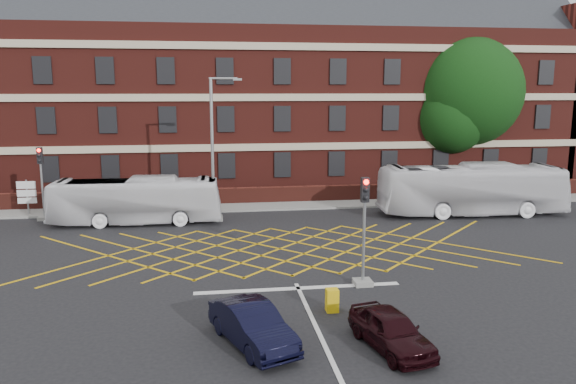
{
  "coord_description": "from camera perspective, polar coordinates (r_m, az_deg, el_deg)",
  "views": [
    {
      "loc": [
        -3.33,
        -23.84,
        7.58
      ],
      "look_at": [
        0.32,
        1.5,
        2.87
      ],
      "focal_mm": 35.0,
      "sensor_mm": 36.0,
      "label": 1
    }
  ],
  "objects": [
    {
      "name": "stop_line",
      "position": [
        21.96,
        1.04,
        -9.74
      ],
      "size": [
        8.0,
        0.3,
        0.02
      ],
      "primitive_type": "cube",
      "color": "silver",
      "rests_on": "ground"
    },
    {
      "name": "centre_line",
      "position": [
        16.13,
        4.93,
        -17.62
      ],
      "size": [
        0.15,
        14.0,
        0.02
      ],
      "primitive_type": "cube",
      "color": "silver",
      "rests_on": "ground"
    },
    {
      "name": "traffic_light_near",
      "position": [
        21.99,
        7.71,
        -5.0
      ],
      "size": [
        0.7,
        0.7,
        4.27
      ],
      "color": "slate",
      "rests_on": "ground"
    },
    {
      "name": "car_navy",
      "position": [
        17.27,
        -3.63,
        -13.35
      ],
      "size": [
        2.65,
        4.01,
        1.25
      ],
      "primitive_type": "imported",
      "rotation": [
        0.0,
        0.0,
        0.38
      ],
      "color": "black",
      "rests_on": "ground"
    },
    {
      "name": "boundary_wall",
      "position": [
        37.66,
        -2.99,
        -0.35
      ],
      "size": [
        56.0,
        0.5,
        1.1
      ],
      "primitive_type": "cube",
      "color": "#521D16",
      "rests_on": "ground"
    },
    {
      "name": "box_junction_hatching",
      "position": [
        27.13,
        -0.83,
        -5.78
      ],
      "size": [
        8.22,
        8.22,
        0.02
      ],
      "primitive_type": "cube",
      "rotation": [
        0.0,
        0.0,
        0.79
      ],
      "color": "#CC990C",
      "rests_on": "ground"
    },
    {
      "name": "direction_signs",
      "position": [
        37.28,
        -25.01,
        -0.14
      ],
      "size": [
        1.1,
        0.16,
        2.2
      ],
      "color": "gray",
      "rests_on": "ground"
    },
    {
      "name": "deciduous_tree",
      "position": [
        45.67,
        17.57,
        8.93
      ],
      "size": [
        8.48,
        8.46,
        11.58
      ],
      "color": "black",
      "rests_on": "ground"
    },
    {
      "name": "bus_right",
      "position": [
        35.85,
        18.15,
        0.25
      ],
      "size": [
        11.41,
        3.33,
        3.14
      ],
      "primitive_type": "imported",
      "rotation": [
        0.0,
        0.0,
        1.51
      ],
      "color": "silver",
      "rests_on": "ground"
    },
    {
      "name": "traffic_light_far",
      "position": [
        35.66,
        -23.67,
        0.16
      ],
      "size": [
        0.7,
        0.7,
        4.27
      ],
      "color": "slate",
      "rests_on": "ground"
    },
    {
      "name": "victorian_building",
      "position": [
        45.98,
        -3.81,
        10.72
      ],
      "size": [
        51.0,
        12.17,
        20.4
      ],
      "color": "#521A15",
      "rests_on": "ground"
    },
    {
      "name": "far_pavement",
      "position": [
        36.77,
        -2.84,
        -1.39
      ],
      "size": [
        60.0,
        3.0,
        0.12
      ],
      "primitive_type": "cube",
      "color": "slate",
      "rests_on": "ground"
    },
    {
      "name": "ground",
      "position": [
        25.24,
        -0.25,
        -7.05
      ],
      "size": [
        120.0,
        120.0,
        0.0
      ],
      "primitive_type": "plane",
      "color": "black",
      "rests_on": "ground"
    },
    {
      "name": "street_lamp",
      "position": [
        32.77,
        -7.51,
        1.9
      ],
      "size": [
        2.25,
        1.0,
        8.22
      ],
      "color": "slate",
      "rests_on": "ground"
    },
    {
      "name": "bus_left",
      "position": [
        33.02,
        -15.18,
        -0.85
      ],
      "size": [
        9.65,
        2.58,
        2.67
      ],
      "primitive_type": "imported",
      "rotation": [
        0.0,
        0.0,
        1.54
      ],
      "color": "silver",
      "rests_on": "ground"
    },
    {
      "name": "car_maroon",
      "position": [
        17.29,
        10.44,
        -13.62
      ],
      "size": [
        2.1,
        3.65,
        1.17
      ],
      "primitive_type": "imported",
      "rotation": [
        0.0,
        0.0,
        0.22
      ],
      "color": "black",
      "rests_on": "ground"
    },
    {
      "name": "utility_cabinet",
      "position": [
        19.76,
        4.5,
        -10.91
      ],
      "size": [
        0.41,
        0.4,
        0.8
      ],
      "primitive_type": "cube",
      "color": "gold",
      "rests_on": "ground"
    }
  ]
}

